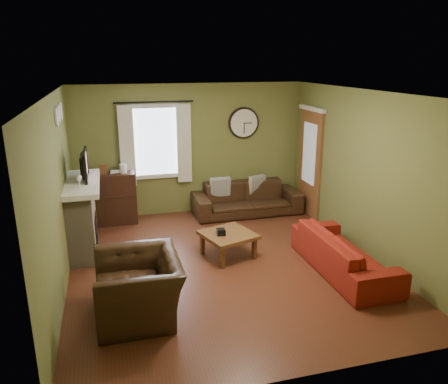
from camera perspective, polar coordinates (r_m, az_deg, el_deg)
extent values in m
cube|color=#552818|center=(6.83, 0.07, -9.48)|extent=(4.60, 5.20, 0.00)
cube|color=white|center=(6.13, 0.08, 12.83)|extent=(4.60, 5.20, 0.00)
cube|color=olive|center=(6.19, -20.93, -0.53)|extent=(0.00, 5.20, 2.60)
cube|color=olive|center=(7.29, 17.81, 2.31)|extent=(0.00, 5.20, 2.60)
cube|color=olive|center=(8.83, -4.38, 5.54)|extent=(4.60, 0.00, 2.60)
cube|color=olive|center=(4.06, 9.85, -8.70)|extent=(4.60, 0.00, 2.60)
cube|color=tan|center=(7.50, -18.06, -3.32)|extent=(0.40, 1.40, 1.10)
cube|color=black|center=(7.57, -16.45, -4.99)|extent=(0.04, 0.60, 0.55)
cube|color=white|center=(7.32, -18.24, 1.03)|extent=(0.58, 1.60, 0.08)
imported|color=black|center=(7.41, -18.19, 2.94)|extent=(0.08, 0.60, 0.35)
cube|color=#994C3F|center=(7.39, -17.61, 3.41)|extent=(0.02, 0.62, 0.36)
cylinder|color=white|center=(6.78, -21.02, 9.15)|extent=(0.28, 0.28, 0.03)
cylinder|color=white|center=(7.13, -20.77, 9.51)|extent=(0.28, 0.28, 0.03)
cylinder|color=white|center=(7.47, -20.55, 9.83)|extent=(0.28, 0.28, 0.03)
cylinder|color=black|center=(8.47, -9.13, 11.53)|extent=(0.03, 0.03, 1.50)
cube|color=silver|center=(8.54, -12.56, 5.82)|extent=(0.28, 0.04, 1.55)
cube|color=silver|center=(8.65, -5.24, 6.30)|extent=(0.28, 0.04, 1.55)
cube|color=brown|center=(8.89, 11.15, 3.70)|extent=(0.05, 0.90, 2.10)
imported|color=brown|center=(8.52, -14.60, 2.29)|extent=(0.19, 0.25, 0.02)
imported|color=black|center=(8.91, 2.99, -0.86)|extent=(2.16, 0.85, 0.63)
cube|color=#979B94|center=(9.09, 4.29, 1.01)|extent=(0.39, 0.23, 0.37)
cube|color=#979B94|center=(8.84, -0.51, 0.60)|extent=(0.41, 0.13, 0.41)
imported|color=maroon|center=(6.76, 15.38, -7.66)|extent=(0.79, 2.03, 0.59)
imported|color=black|center=(5.55, -11.11, -12.07)|extent=(1.02, 1.17, 0.75)
cube|color=black|center=(6.88, -0.39, -5.62)|extent=(0.14, 0.14, 0.10)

